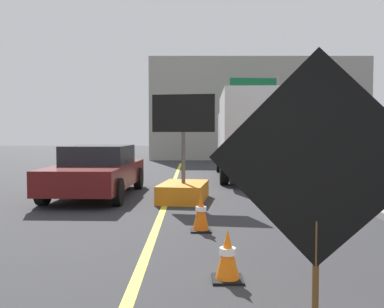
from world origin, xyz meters
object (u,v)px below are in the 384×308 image
(box_truck, at_px, (254,133))
(arrow_board_trailer, at_px, (184,182))
(roadwork_sign, at_px, (318,165))
(traffic_cone_mid_lane, at_px, (202,212))
(pickup_car, at_px, (98,170))
(highway_guide_sign, at_px, (265,103))
(traffic_cone_near_sign, at_px, (229,255))

(box_truck, bearing_deg, arrow_board_trailer, -115.67)
(roadwork_sign, bearing_deg, traffic_cone_mid_lane, 100.73)
(arrow_board_trailer, bearing_deg, roadwork_sign, -81.19)
(pickup_car, bearing_deg, arrow_board_trailer, -19.34)
(highway_guide_sign, height_order, traffic_cone_mid_lane, highway_guide_sign)
(arrow_board_trailer, height_order, box_truck, box_truck)
(arrow_board_trailer, distance_m, highway_guide_sign, 13.58)
(arrow_board_trailer, relative_size, box_truck, 0.37)
(arrow_board_trailer, height_order, traffic_cone_mid_lane, arrow_board_trailer)
(box_truck, bearing_deg, highway_guide_sign, 77.03)
(arrow_board_trailer, bearing_deg, box_truck, 64.33)
(box_truck, relative_size, highway_guide_sign, 1.46)
(box_truck, distance_m, pickup_car, 6.71)
(arrow_board_trailer, height_order, pickup_car, arrow_board_trailer)
(pickup_car, bearing_deg, box_truck, 42.04)
(roadwork_sign, height_order, traffic_cone_mid_lane, roadwork_sign)
(traffic_cone_near_sign, xyz_separation_m, traffic_cone_mid_lane, (-0.26, 2.43, 0.04))
(highway_guide_sign, bearing_deg, pickup_car, -119.37)
(arrow_board_trailer, bearing_deg, traffic_cone_mid_lane, -83.57)
(roadwork_sign, bearing_deg, traffic_cone_near_sign, 107.33)
(box_truck, xyz_separation_m, traffic_cone_near_sign, (-1.90, -11.03, -1.44))
(traffic_cone_near_sign, bearing_deg, highway_guide_sign, 78.94)
(roadwork_sign, distance_m, traffic_cone_near_sign, 2.10)
(arrow_board_trailer, distance_m, pickup_car, 2.54)
(highway_guide_sign, xyz_separation_m, traffic_cone_mid_lane, (-3.84, -15.89, -3.08))
(roadwork_sign, height_order, box_truck, box_truck)
(arrow_board_trailer, xyz_separation_m, traffic_cone_near_sign, (0.63, -5.76, -0.19))
(traffic_cone_near_sign, relative_size, traffic_cone_mid_lane, 0.87)
(highway_guide_sign, bearing_deg, traffic_cone_near_sign, -101.06)
(box_truck, relative_size, traffic_cone_mid_lane, 10.60)
(roadwork_sign, xyz_separation_m, pickup_car, (-3.54, 8.25, -0.78))
(traffic_cone_near_sign, bearing_deg, roadwork_sign, -72.67)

